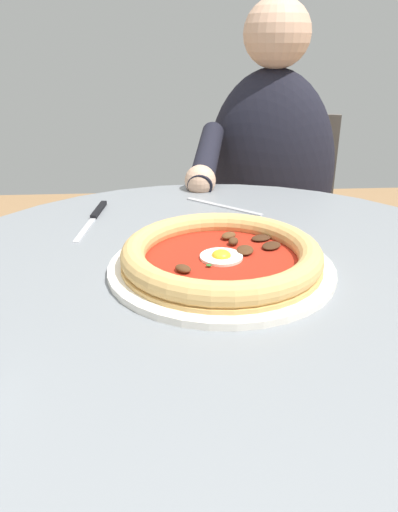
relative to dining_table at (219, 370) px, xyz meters
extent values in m
cylinder|color=gray|center=(0.00, 0.00, 0.16)|extent=(0.94, 0.94, 0.03)
cylinder|color=slate|center=(0.00, 0.00, -0.21)|extent=(0.11, 0.11, 0.70)
cylinder|color=white|center=(0.00, 0.00, 0.18)|extent=(0.32, 0.32, 0.01)
cylinder|color=tan|center=(0.00, 0.00, 0.19)|extent=(0.29, 0.29, 0.01)
torus|color=tan|center=(0.00, 0.00, 0.20)|extent=(0.29, 0.29, 0.03)
cylinder|color=#A82314|center=(0.00, 0.00, 0.19)|extent=(0.27, 0.27, 0.00)
cylinder|color=white|center=(0.00, 0.00, 0.20)|extent=(0.06, 0.06, 0.00)
ellipsoid|color=yellow|center=(0.00, 0.00, 0.20)|extent=(0.03, 0.03, 0.02)
ellipsoid|color=brown|center=(-0.02, -0.07, 0.20)|extent=(0.03, 0.03, 0.01)
ellipsoid|color=#4C2D19|center=(-0.04, -0.02, 0.20)|extent=(0.03, 0.04, 0.01)
ellipsoid|color=#3D2314|center=(-0.07, -0.07, 0.20)|extent=(0.04, 0.03, 0.01)
ellipsoid|color=#3D2314|center=(-0.08, -0.03, 0.20)|extent=(0.04, 0.04, 0.01)
ellipsoid|color=#4C2D19|center=(-0.02, -0.05, 0.20)|extent=(0.02, 0.03, 0.01)
ellipsoid|color=#4C2D19|center=(0.06, 0.04, 0.20)|extent=(0.03, 0.03, 0.01)
ellipsoid|color=#2D6B28|center=(0.02, 0.03, 0.20)|extent=(0.01, 0.01, 0.00)
ellipsoid|color=#2D6B28|center=(-0.04, 0.10, 0.20)|extent=(0.01, 0.01, 0.00)
ellipsoid|color=#2D6B28|center=(0.06, 0.09, 0.20)|extent=(0.01, 0.01, 0.00)
cube|color=silver|center=(0.22, -0.18, 0.18)|extent=(0.02, 0.12, 0.00)
cube|color=black|center=(0.21, -0.28, 0.18)|extent=(0.02, 0.09, 0.01)
cube|color=#BCBCC1|center=(-0.04, -0.30, 0.18)|extent=(0.14, 0.13, 0.00)
cube|color=#282833|center=(-0.21, -0.69, -0.35)|extent=(0.41, 0.37, 0.45)
ellipsoid|color=black|center=(-0.21, -0.69, 0.15)|extent=(0.40, 0.31, 0.55)
sphere|color=tan|center=(-0.21, -0.69, 0.50)|extent=(0.17, 0.17, 0.17)
cylinder|color=black|center=(-0.02, -0.53, 0.23)|extent=(0.11, 0.27, 0.13)
sphere|color=tan|center=(0.00, -0.43, 0.19)|extent=(0.07, 0.07, 0.07)
cube|color=#504A45|center=(-0.23, -0.74, -0.13)|extent=(0.53, 0.53, 0.02)
cube|color=#504A45|center=(-0.28, -0.93, 0.08)|extent=(0.37, 0.13, 0.40)
cylinder|color=#4C4742|center=(0.01, -0.61, -0.36)|extent=(0.02, 0.02, 0.43)
cylinder|color=#4C4742|center=(-0.35, -0.50, -0.36)|extent=(0.02, 0.02, 0.43)
cylinder|color=#4C4742|center=(-0.10, -0.97, -0.36)|extent=(0.02, 0.02, 0.43)
cylinder|color=#4C4742|center=(-0.46, -0.86, -0.36)|extent=(0.02, 0.02, 0.43)
camera|label=1|loc=(0.07, 0.63, 0.48)|focal=34.12mm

